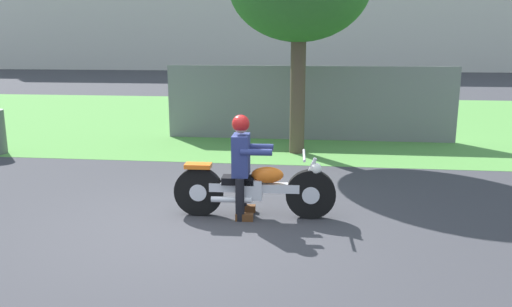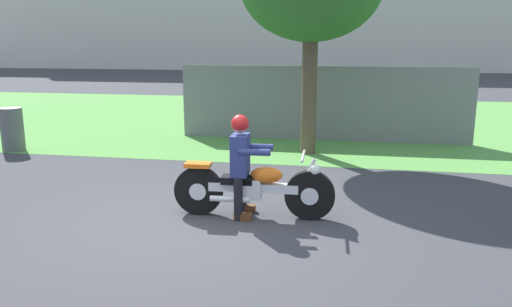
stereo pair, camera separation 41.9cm
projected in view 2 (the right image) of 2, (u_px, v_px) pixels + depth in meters
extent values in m
plane|color=#38383D|center=(191.00, 226.00, 6.65)|extent=(120.00, 120.00, 0.00)
cube|color=#549342|center=(284.00, 119.00, 15.81)|extent=(60.00, 12.00, 0.01)
cylinder|color=black|center=(310.00, 195.00, 6.84)|extent=(0.68, 0.15, 0.68)
cylinder|color=silver|center=(310.00, 195.00, 6.84)|extent=(0.24, 0.15, 0.24)
cylinder|color=black|center=(199.00, 191.00, 7.05)|extent=(0.68, 0.15, 0.68)
cylinder|color=silver|center=(199.00, 191.00, 7.05)|extent=(0.24, 0.15, 0.24)
cube|color=silver|center=(253.00, 187.00, 6.93)|extent=(1.24, 0.19, 0.12)
cube|color=silver|center=(250.00, 188.00, 6.94)|extent=(0.33, 0.25, 0.28)
ellipsoid|color=orange|center=(266.00, 175.00, 6.87)|extent=(0.45, 0.26, 0.22)
cube|color=black|center=(238.00, 180.00, 6.94)|extent=(0.45, 0.26, 0.10)
cube|color=orange|center=(198.00, 165.00, 6.97)|extent=(0.37, 0.21, 0.06)
cylinder|color=silver|center=(306.00, 177.00, 6.79)|extent=(0.25, 0.06, 0.53)
cylinder|color=silver|center=(303.00, 156.00, 6.74)|extent=(0.06, 0.66, 0.04)
sphere|color=white|center=(315.00, 170.00, 6.76)|extent=(0.16, 0.16, 0.16)
cylinder|color=silver|center=(230.00, 199.00, 6.87)|extent=(0.55, 0.10, 0.08)
cylinder|color=black|center=(243.00, 192.00, 7.16)|extent=(0.12, 0.12, 0.59)
cube|color=#593319|center=(247.00, 208.00, 7.20)|extent=(0.24, 0.11, 0.10)
cylinder|color=black|center=(238.00, 199.00, 6.81)|extent=(0.12, 0.12, 0.59)
cube|color=#593319|center=(243.00, 217.00, 6.85)|extent=(0.24, 0.11, 0.10)
cube|color=navy|center=(240.00, 155.00, 6.86)|extent=(0.24, 0.39, 0.56)
cylinder|color=navy|center=(258.00, 147.00, 6.97)|extent=(0.42, 0.11, 0.09)
cylinder|color=navy|center=(254.00, 152.00, 6.64)|extent=(0.42, 0.11, 0.09)
sphere|color=#D8A884|center=(240.00, 126.00, 6.77)|extent=(0.20, 0.20, 0.20)
sphere|color=#B21919|center=(240.00, 123.00, 6.76)|extent=(0.24, 0.24, 0.24)
cylinder|color=brown|center=(309.00, 96.00, 10.71)|extent=(0.32, 0.32, 2.50)
cylinder|color=#595E5B|center=(12.00, 129.00, 11.16)|extent=(0.49, 0.49, 0.95)
cube|color=slate|center=(323.00, 104.00, 12.21)|extent=(7.00, 0.06, 1.80)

